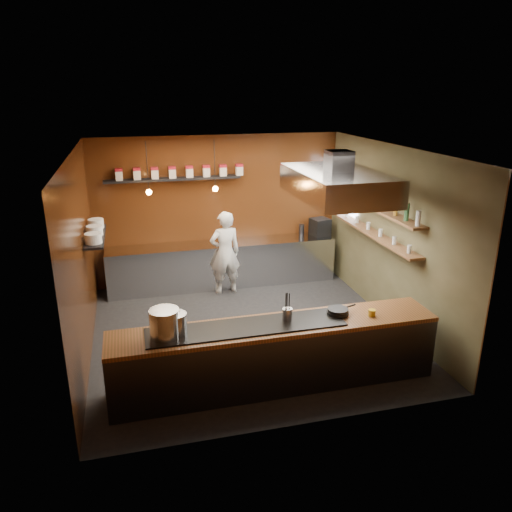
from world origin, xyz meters
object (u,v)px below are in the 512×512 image
object	(u,v)px
stockpot_small	(175,324)
espresso_machine	(320,227)
extractor_hood	(338,184)
chef	(225,253)
stockpot_large	(165,323)

from	to	relation	value
stockpot_small	espresso_machine	world-z (taller)	espresso_machine
extractor_hood	stockpot_small	world-z (taller)	extractor_hood
chef	stockpot_small	bearing A→B (deg)	63.15
stockpot_large	chef	bearing A→B (deg)	67.35
stockpot_large	stockpot_small	bearing A→B (deg)	17.96
espresso_machine	chef	distance (m)	2.19
stockpot_large	espresso_machine	distance (m)	5.22
extractor_hood	stockpot_large	distance (m)	3.31
stockpot_large	espresso_machine	xyz separation A→B (m)	(3.54, 3.84, -0.04)
extractor_hood	chef	distance (m)	3.04
stockpot_small	chef	xyz separation A→B (m)	(1.28, 3.34, -0.25)
extractor_hood	stockpot_small	bearing A→B (deg)	-155.69
stockpot_large	chef	world-z (taller)	chef
extractor_hood	espresso_machine	bearing A→B (deg)	72.98
extractor_hood	chef	world-z (taller)	extractor_hood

